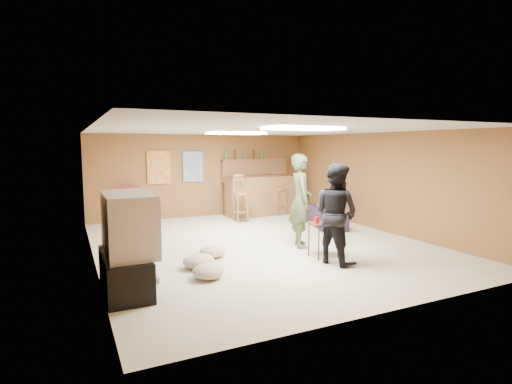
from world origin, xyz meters
name	(u,v)px	position (x,y,z in m)	size (l,w,h in m)	color
ground	(260,244)	(0.00, 0.00, 0.00)	(7.00, 7.00, 0.00)	beige
ceiling	(261,130)	(0.00, 0.00, 2.20)	(6.00, 7.00, 0.02)	silver
wall_back	(203,176)	(0.00, 3.50, 1.10)	(6.00, 0.02, 2.20)	brown
wall_front	(397,217)	(0.00, -3.50, 1.10)	(6.00, 0.02, 2.20)	brown
wall_left	(92,196)	(-3.00, 0.00, 1.10)	(0.02, 7.00, 2.20)	brown
wall_right	(381,182)	(3.00, 0.00, 1.10)	(0.02, 7.00, 2.20)	brown
tv_stand	(125,273)	(-2.72, -1.50, 0.25)	(0.55, 1.30, 0.50)	black
dvd_box	(142,278)	(-2.50, -1.50, 0.15)	(0.35, 0.50, 0.08)	#B2B2B7
tv_body	(129,223)	(-2.65, -1.50, 0.90)	(0.60, 1.10, 0.80)	#B2B2B7
tv_screen	(153,222)	(-2.34, -1.50, 0.90)	(0.02, 0.95, 0.65)	navy
bar_counter	(262,195)	(1.50, 2.95, 0.55)	(2.00, 0.60, 1.10)	brown
bar_lip	(266,176)	(1.50, 2.70, 1.10)	(2.10, 0.12, 0.05)	#401E14
bar_shelf	(255,160)	(1.50, 3.40, 1.50)	(2.00, 0.18, 0.05)	brown
bar_backing	(255,171)	(1.50, 3.42, 1.20)	(2.00, 0.14, 0.60)	brown
poster_left	(159,167)	(-1.20, 3.46, 1.35)	(0.60, 0.03, 0.85)	#BF3F26
poster_right	(193,167)	(-0.30, 3.46, 1.35)	(0.55, 0.03, 0.80)	#334C99
folding_chair_stack	(129,205)	(-2.00, 3.30, 0.45)	(0.50, 0.14, 0.90)	maroon
ceiling_panel_front	(303,129)	(0.00, -1.50, 2.17)	(1.20, 0.60, 0.04)	white
ceiling_panel_back	(236,133)	(0.00, 1.20, 2.17)	(1.20, 0.60, 0.04)	white
person_olive	(301,201)	(0.61, -0.48, 0.88)	(0.64, 0.42, 1.76)	#485430
person_black	(336,214)	(0.56, -1.63, 0.81)	(0.79, 0.62, 1.63)	black
sofa	(326,216)	(2.20, 0.95, 0.23)	(1.57, 0.62, 0.46)	black
tray_table	(323,240)	(0.57, -1.29, 0.30)	(0.46, 0.37, 0.60)	#401E14
cup_red_near	(316,220)	(0.44, -1.25, 0.65)	(0.08, 0.08, 0.11)	red
cup_red_far	(331,220)	(0.66, -1.38, 0.65)	(0.08, 0.08, 0.11)	red
cup_blue	(326,218)	(0.69, -1.19, 0.66)	(0.09, 0.09, 0.12)	navy
bar_stool_left	(241,199)	(0.55, 2.24, 0.59)	(0.37, 0.37, 1.18)	brown
bar_stool_right	(279,191)	(1.93, 2.75, 0.66)	(0.42, 0.42, 1.32)	brown
cushion_near_tv	(198,261)	(-1.55, -0.95, 0.11)	(0.49, 0.49, 0.22)	tan
cushion_mid	(213,251)	(-1.15, -0.47, 0.10)	(0.45, 0.45, 0.20)	tan
cushion_far	(208,271)	(-1.57, -1.49, 0.10)	(0.46, 0.46, 0.21)	tan
bottle_row	(244,155)	(1.16, 3.38, 1.65)	(1.20, 0.08, 0.26)	#3F7233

